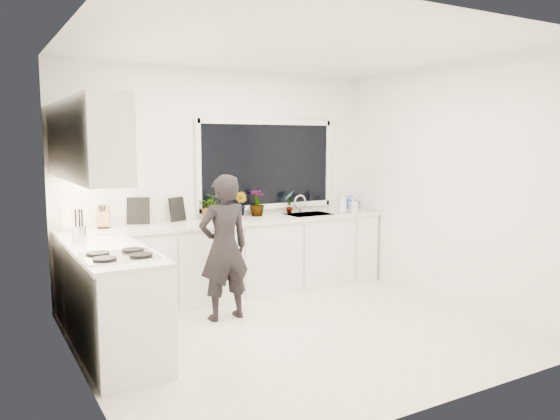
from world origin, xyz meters
TOP-DOWN VIEW (x-y plane):
  - floor at (0.00, 0.00)m, footprint 4.00×3.50m
  - wall_back at (0.00, 1.76)m, footprint 4.00×0.02m
  - wall_left at (-2.01, 0.00)m, footprint 0.02×3.50m
  - wall_right at (2.01, 0.00)m, footprint 0.02×3.50m
  - ceiling at (0.00, 0.00)m, footprint 4.00×3.50m
  - window at (0.60, 1.73)m, footprint 1.80×0.02m
  - base_cabinets_back at (0.00, 1.45)m, footprint 3.92×0.58m
  - base_cabinets_left at (-1.67, 0.35)m, footprint 0.58×1.60m
  - countertop_back at (0.00, 1.44)m, footprint 3.94×0.62m
  - countertop_left at (-1.67, 0.35)m, footprint 0.62×1.60m
  - upper_cabinets at (-1.79, 0.70)m, footprint 0.34×2.10m
  - sink at (1.05, 1.45)m, footprint 0.58×0.42m
  - faucet at (1.05, 1.65)m, footprint 0.03×0.03m
  - stovetop at (-1.69, -0.00)m, footprint 0.56×0.48m
  - person at (-0.45, 0.73)m, footprint 0.56×0.38m
  - pizza_tray at (-0.09, 1.42)m, footprint 0.52×0.46m
  - pizza at (-0.09, 1.42)m, footprint 0.47×0.41m
  - watering_can at (1.85, 1.61)m, footprint 0.15×0.15m
  - paper_towel_roll at (-1.85, 1.55)m, footprint 0.13×0.13m
  - knife_block at (-1.46, 1.59)m, footprint 0.15×0.14m
  - utensil_crock at (-1.85, 0.80)m, footprint 0.16×0.16m
  - picture_frame_large at (-0.61, 1.69)m, footprint 0.21×0.11m
  - picture_frame_small at (-1.06, 1.69)m, footprint 0.24×0.11m
  - herb_plants at (0.11, 1.61)m, footprint 1.34×0.36m
  - soap_bottles at (1.54, 1.30)m, footprint 0.30×0.14m

SIDE VIEW (x-z plane):
  - floor at x=0.00m, z-range -0.02..0.00m
  - base_cabinets_back at x=0.00m, z-range 0.00..0.88m
  - base_cabinets_left at x=-1.67m, z-range 0.00..0.88m
  - person at x=-0.45m, z-range 0.00..1.51m
  - sink at x=1.05m, z-range 0.80..0.94m
  - countertop_back at x=0.00m, z-range 0.88..0.92m
  - countertop_left at x=-1.67m, z-range 0.88..0.92m
  - stovetop at x=-1.69m, z-range 0.92..0.95m
  - pizza_tray at x=-0.09m, z-range 0.92..0.95m
  - pizza at x=-0.09m, z-range 0.95..0.96m
  - watering_can at x=1.85m, z-range 0.92..1.05m
  - utensil_crock at x=-1.85m, z-range 0.92..1.08m
  - faucet at x=1.05m, z-range 0.92..1.14m
  - knife_block at x=-1.46m, z-range 0.92..1.14m
  - soap_bottles at x=1.54m, z-range 0.91..1.19m
  - paper_towel_roll at x=-1.85m, z-range 0.92..1.18m
  - picture_frame_large at x=-0.61m, z-range 0.92..1.20m
  - picture_frame_small at x=-1.06m, z-range 0.92..1.22m
  - herb_plants at x=0.11m, z-range 0.91..1.24m
  - wall_back at x=0.00m, z-range 0.00..2.70m
  - wall_left at x=-2.01m, z-range 0.00..2.70m
  - wall_right at x=2.01m, z-range 0.00..2.70m
  - window at x=0.60m, z-range 1.05..2.05m
  - upper_cabinets at x=-1.79m, z-range 1.50..2.20m
  - ceiling at x=0.00m, z-range 2.70..2.72m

